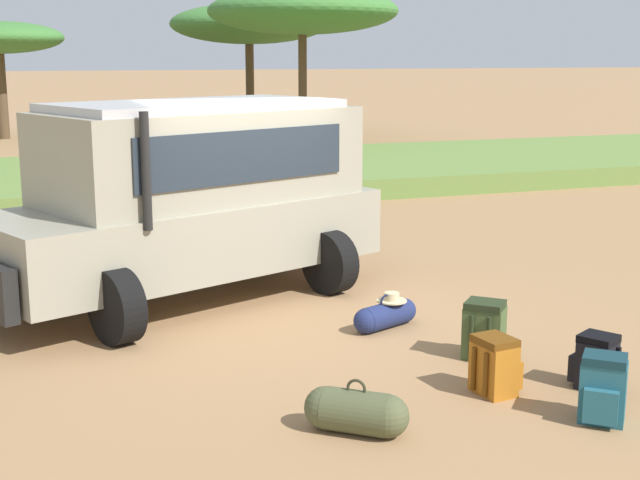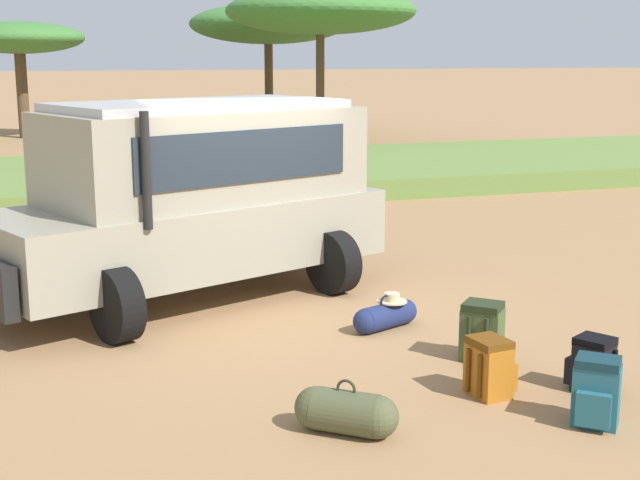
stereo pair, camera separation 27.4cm
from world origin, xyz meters
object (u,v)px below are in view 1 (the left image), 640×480
at_px(backpack_outermost, 596,362).
at_px(duffel_bag_soft_canvas, 356,412).
at_px(duffel_bag_low_black_case, 386,315).
at_px(acacia_tree_far_right, 302,12).
at_px(backpack_cluster_center, 495,366).
at_px(safari_vehicle, 192,196).
at_px(backpack_near_rear_wheel, 603,390).
at_px(acacia_tree_right_mid, 249,24).
at_px(backpack_beside_front_wheel, 484,330).

xyz_separation_m(backpack_outermost, duffel_bag_soft_canvas, (-2.43, -0.16, -0.07)).
xyz_separation_m(duffel_bag_low_black_case, acacia_tree_far_right, (5.69, 19.37, 4.18)).
bearing_deg(backpack_cluster_center, safari_vehicle, 114.21).
distance_m(backpack_cluster_center, backpack_near_rear_wheel, 1.00).
xyz_separation_m(backpack_outermost, duffel_bag_low_black_case, (-1.05, 2.33, -0.10)).
xyz_separation_m(safari_vehicle, acacia_tree_far_right, (7.42, 17.39, 3.04)).
bearing_deg(duffel_bag_soft_canvas, backpack_cluster_center, 13.66).
xyz_separation_m(backpack_near_rear_wheel, acacia_tree_right_mid, (4.85, 27.99, 3.82)).
xyz_separation_m(backpack_outermost, acacia_tree_right_mid, (4.42, 27.33, 3.86)).
distance_m(duffel_bag_soft_canvas, acacia_tree_right_mid, 28.60).
height_order(backpack_beside_front_wheel, acacia_tree_far_right, acacia_tree_far_right).
relative_size(backpack_beside_front_wheel, backpack_outermost, 1.16).
relative_size(backpack_outermost, duffel_bag_soft_canvas, 0.68).
height_order(duffel_bag_soft_canvas, acacia_tree_right_mid, acacia_tree_right_mid).
bearing_deg(backpack_cluster_center, duffel_bag_soft_canvas, -166.34).
xyz_separation_m(backpack_near_rear_wheel, backpack_outermost, (0.43, 0.66, -0.03)).
bearing_deg(backpack_near_rear_wheel, duffel_bag_soft_canvas, 165.92).
height_order(backpack_outermost, duffel_bag_low_black_case, backpack_outermost).
bearing_deg(backpack_outermost, safari_vehicle, 122.80).
distance_m(backpack_near_rear_wheel, acacia_tree_right_mid, 28.67).
xyz_separation_m(backpack_beside_front_wheel, duffel_bag_low_black_case, (-0.52, 1.25, -0.14)).
bearing_deg(acacia_tree_right_mid, backpack_cluster_center, -101.17).
bearing_deg(backpack_cluster_center, backpack_beside_front_wheel, 65.29).
relative_size(backpack_cluster_center, backpack_outermost, 1.04).
relative_size(duffel_bag_low_black_case, acacia_tree_right_mid, 0.13).
xyz_separation_m(safari_vehicle, duffel_bag_low_black_case, (1.73, -1.98, -1.14)).
height_order(backpack_outermost, acacia_tree_right_mid, acacia_tree_right_mid).
relative_size(safari_vehicle, backpack_cluster_center, 10.16).
relative_size(backpack_near_rear_wheel, duffel_bag_low_black_case, 0.68).
relative_size(backpack_beside_front_wheel, backpack_near_rear_wheel, 1.02).
relative_size(backpack_cluster_center, acacia_tree_far_right, 0.08).
bearing_deg(acacia_tree_far_right, duffel_bag_low_black_case, -106.36).
bearing_deg(backpack_near_rear_wheel, backpack_outermost, 56.93).
bearing_deg(safari_vehicle, backpack_near_rear_wheel, -64.72).
bearing_deg(safari_vehicle, backpack_outermost, -57.20).
distance_m(safari_vehicle, backpack_cluster_center, 4.62).
bearing_deg(acacia_tree_right_mid, duffel_bag_soft_canvas, -103.99).
bearing_deg(backpack_near_rear_wheel, acacia_tree_far_right, 77.22).
bearing_deg(duffel_bag_soft_canvas, safari_vehicle, 94.48).
height_order(safari_vehicle, duffel_bag_soft_canvas, safari_vehicle).
relative_size(backpack_outermost, acacia_tree_far_right, 0.08).
distance_m(backpack_near_rear_wheel, duffel_bag_low_black_case, 3.05).
xyz_separation_m(backpack_near_rear_wheel, duffel_bag_soft_canvas, (-2.00, 0.50, -0.10)).
xyz_separation_m(backpack_cluster_center, acacia_tree_far_right, (5.57, 21.49, 4.08)).
height_order(backpack_near_rear_wheel, duffel_bag_soft_canvas, backpack_near_rear_wheel).
height_order(backpack_beside_front_wheel, duffel_bag_soft_canvas, backpack_beside_front_wheel).
relative_size(safari_vehicle, backpack_outermost, 10.61).
distance_m(backpack_beside_front_wheel, acacia_tree_right_mid, 26.99).
height_order(backpack_cluster_center, backpack_outermost, backpack_cluster_center).
bearing_deg(backpack_cluster_center, backpack_near_rear_wheel, -59.91).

